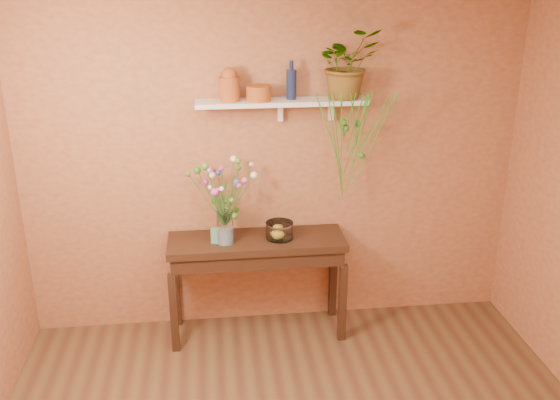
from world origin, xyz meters
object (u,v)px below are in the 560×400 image
Objects in this scene: spider_plant at (347,64)px; glass_vase at (225,230)px; terracotta_jug at (229,85)px; bouquet at (223,185)px; sideboard at (257,253)px; blue_bottle at (291,84)px; glass_bowl at (279,231)px.

spider_plant is 1.98× the size of glass_vase.
terracotta_jug is 0.75m from bouquet.
spider_plant is at bearing 9.47° from sideboard.
spider_plant is 0.95× the size of bouquet.
terracotta_jug is 0.95× the size of glass_vase.
blue_bottle is 1.31× the size of glass_bowl.
bouquet reaches higher than glass_bowl.
glass_bowl is (0.36, -0.12, -1.14)m from terracotta_jug.
glass_bowl is (0.18, -0.01, 0.19)m from sideboard.
glass_vase is (-0.25, -0.06, 0.24)m from sideboard.
sideboard is 0.35m from glass_vase.
terracotta_jug is 0.46× the size of bouquet.
terracotta_jug reaches higher than glass_bowl.
blue_bottle reaches higher than glass_bowl.
sideboard is 5.61× the size of terracotta_jug.
spider_plant is at bearing 13.60° from glass_bowl.
glass_bowl is (-0.11, -0.14, -1.14)m from blue_bottle.
spider_plant is at bearing 9.13° from bouquet.
glass_bowl reaches higher than sideboard.
blue_bottle is 1.15m from glass_bowl.
glass_bowl is at bearing -127.14° from blue_bottle.
terracotta_jug reaches higher than bouquet.
blue_bottle reaches higher than sideboard.
glass_vase reaches higher than glass_bowl.
glass_vase is 0.36m from bouquet.
terracotta_jug is 0.87× the size of blue_bottle.
sideboard is at bearing 8.17° from bouquet.
glass_vase is (-0.07, -0.16, -1.09)m from terracotta_jug.
sideboard is 2.56× the size of bouquet.
terracotta_jug is 1.14× the size of glass_bowl.
sideboard is at bearing 12.59° from glass_vase.
spider_plant is (0.71, 0.12, 1.47)m from sideboard.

